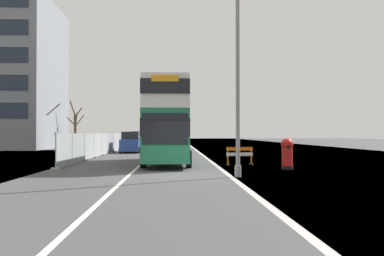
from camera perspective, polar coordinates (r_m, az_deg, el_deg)
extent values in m
cube|color=#424244|center=(18.96, -1.94, -6.61)|extent=(140.00, 280.00, 0.10)
cube|color=#B2AFA8|center=(19.12, 5.00, -6.42)|extent=(0.24, 196.00, 0.01)
cube|color=silver|center=(19.07, -8.62, -6.43)|extent=(0.16, 168.00, 0.01)
cube|color=#1E6B47|center=(26.24, -3.37, -1.01)|extent=(2.55, 10.81, 2.83)
cube|color=silver|center=(26.28, -3.36, 2.51)|extent=(2.55, 10.81, 0.40)
cube|color=silver|center=(26.35, -3.36, 4.44)|extent=(2.52, 10.70, 1.37)
cube|color=black|center=(26.24, -3.37, -0.08)|extent=(2.58, 10.92, 0.91)
cube|color=black|center=(26.35, -3.36, 4.44)|extent=(2.56, 10.87, 0.75)
cube|color=black|center=(20.82, -3.70, -0.11)|extent=(2.29, 0.07, 1.56)
cube|color=orange|center=(21.00, -3.70, 6.80)|extent=(1.37, 0.07, 0.32)
cube|color=#1E6B47|center=(26.27, -3.37, -3.71)|extent=(2.58, 10.92, 0.36)
cylinder|color=black|center=(23.00, -6.67, -4.20)|extent=(0.31, 1.00, 1.00)
cylinder|color=black|center=(22.94, -0.44, -4.22)|extent=(0.31, 1.00, 1.00)
cylinder|color=black|center=(29.29, -5.67, -3.46)|extent=(0.31, 1.00, 1.00)
cylinder|color=black|center=(29.24, -0.79, -3.47)|extent=(0.31, 1.00, 1.00)
cylinder|color=gray|center=(18.41, 6.27, 7.97)|extent=(0.18, 0.18, 9.35)
cylinder|color=gray|center=(18.27, 6.29, -5.88)|extent=(0.29, 0.29, 0.50)
cylinder|color=black|center=(22.51, 12.87, -5.31)|extent=(0.62, 0.62, 0.18)
cylinder|color=red|center=(22.46, 12.86, -3.63)|extent=(0.57, 0.57, 1.14)
sphere|color=red|center=(22.44, 12.86, -2.18)|extent=(0.64, 0.64, 0.64)
cube|color=black|center=(22.16, 13.06, -2.56)|extent=(0.22, 0.03, 0.07)
cube|color=orange|center=(25.01, 6.52, -2.85)|extent=(1.62, 0.41, 0.20)
cube|color=white|center=(25.02, 6.52, -3.58)|extent=(1.62, 0.41, 0.20)
cube|color=orange|center=(24.78, 4.92, -3.99)|extent=(0.08, 0.08, 0.97)
cube|color=black|center=(24.81, 4.92, -5.02)|extent=(0.23, 0.46, 0.08)
cube|color=orange|center=(25.30, 8.09, -3.92)|extent=(0.08, 0.08, 0.97)
cube|color=black|center=(25.33, 8.09, -4.92)|extent=(0.23, 0.46, 0.08)
cube|color=#A8AAAD|center=(24.41, -17.03, -2.87)|extent=(0.04, 3.26, 1.84)
cube|color=#A8AAAD|center=(27.71, -15.25, -2.62)|extent=(0.04, 3.26, 1.84)
cube|color=#A8AAAD|center=(31.03, -13.85, -2.42)|extent=(0.04, 3.26, 1.84)
cube|color=#A8AAAD|center=(34.37, -12.73, -2.26)|extent=(0.04, 3.26, 1.84)
cube|color=#A8AAAD|center=(37.72, -11.80, -2.13)|extent=(0.04, 3.26, 1.84)
cube|color=#A8AAAD|center=(41.07, -11.03, -2.02)|extent=(0.04, 3.26, 1.84)
cube|color=#A8AAAD|center=(44.44, -10.37, -1.92)|extent=(0.04, 3.26, 1.84)
cube|color=#A8AAAD|center=(47.81, -9.80, -1.84)|extent=(0.04, 3.26, 1.84)
cylinder|color=#939699|center=(22.77, -18.11, -3.02)|extent=(0.06, 0.06, 1.94)
cube|color=gray|center=(22.82, -18.12, -5.30)|extent=(0.44, 0.20, 0.12)
cylinder|color=#939699|center=(26.05, -16.08, -2.73)|extent=(0.06, 0.06, 1.94)
cube|color=gray|center=(26.10, -16.09, -4.73)|extent=(0.44, 0.20, 0.12)
cylinder|color=#939699|center=(29.37, -14.51, -2.51)|extent=(0.06, 0.06, 1.94)
cube|color=gray|center=(29.41, -14.52, -4.29)|extent=(0.44, 0.20, 0.12)
cylinder|color=#939699|center=(32.70, -13.26, -2.34)|extent=(0.06, 0.06, 1.94)
cube|color=gray|center=(32.74, -13.27, -3.93)|extent=(0.44, 0.20, 0.12)
cylinder|color=#939699|center=(36.04, -12.24, -2.19)|extent=(0.06, 0.06, 1.94)
cube|color=gray|center=(36.08, -12.25, -3.64)|extent=(0.44, 0.20, 0.12)
cylinder|color=#939699|center=(39.39, -11.40, -2.07)|extent=(0.06, 0.06, 1.94)
cube|color=gray|center=(39.43, -11.40, -3.39)|extent=(0.44, 0.20, 0.12)
cylinder|color=#939699|center=(42.75, -10.68, -1.97)|extent=(0.06, 0.06, 1.94)
cube|color=gray|center=(42.78, -10.69, -3.19)|extent=(0.44, 0.20, 0.12)
cylinder|color=#939699|center=(46.12, -10.08, -1.88)|extent=(0.06, 0.06, 1.94)
cube|color=gray|center=(46.15, -10.08, -3.01)|extent=(0.44, 0.20, 0.12)
cylinder|color=#939699|center=(49.49, -9.55, -1.80)|extent=(0.06, 0.06, 1.94)
cube|color=gray|center=(49.52, -9.55, -2.86)|extent=(0.44, 0.20, 0.12)
cube|color=navy|center=(41.46, -8.33, -2.31)|extent=(1.77, 4.29, 1.14)
cube|color=black|center=(41.44, -8.33, -1.01)|extent=(1.63, 2.36, 0.74)
cylinder|color=black|center=(42.72, -6.97, -2.88)|extent=(0.20, 0.60, 0.60)
cylinder|color=black|center=(42.89, -9.33, -2.86)|extent=(0.20, 0.60, 0.60)
cylinder|color=black|center=(40.07, -7.27, -3.02)|extent=(0.20, 0.60, 0.60)
cylinder|color=black|center=(40.26, -9.78, -3.00)|extent=(0.20, 0.60, 0.60)
cube|color=maroon|center=(49.89, -7.14, -2.01)|extent=(1.88, 4.46, 1.21)
cube|color=black|center=(49.88, -7.13, -0.89)|extent=(1.73, 2.45, 0.74)
cylinder|color=black|center=(51.21, -5.96, -2.52)|extent=(0.20, 0.60, 0.60)
cylinder|color=black|center=(51.36, -8.06, -2.52)|extent=(0.20, 0.60, 0.60)
cylinder|color=black|center=(48.46, -6.16, -2.62)|extent=(0.20, 0.60, 0.60)
cylinder|color=black|center=(48.62, -8.38, -2.62)|extent=(0.20, 0.60, 0.60)
cube|color=maroon|center=(58.88, -2.49, -1.82)|extent=(1.79, 4.03, 1.22)
cube|color=black|center=(58.87, -2.49, -0.87)|extent=(1.65, 2.22, 0.73)
cylinder|color=black|center=(60.14, -1.64, -2.26)|extent=(0.20, 0.60, 0.60)
cylinder|color=black|center=(60.15, -3.35, -2.26)|extent=(0.20, 0.60, 0.60)
cylinder|color=black|center=(57.64, -1.60, -2.33)|extent=(0.20, 0.60, 0.60)
cylinder|color=black|center=(57.65, -3.39, -2.33)|extent=(0.20, 0.60, 0.60)
cylinder|color=#4C3D2D|center=(57.29, -15.65, -0.39)|extent=(0.36, 0.36, 4.44)
cylinder|color=#4C3D2D|center=(57.34, -15.24, 2.06)|extent=(0.93, 0.32, 1.35)
cylinder|color=#4C3D2D|center=(57.66, -15.09, 0.96)|extent=(1.09, 1.09, 1.63)
cylinder|color=#4C3D2D|center=(58.01, -15.74, 0.65)|extent=(0.66, 1.46, 1.64)
cylinder|color=#4C3D2D|center=(57.33, -16.18, 0.89)|extent=(1.18, 0.36, 1.15)
cylinder|color=#4C3D2D|center=(56.89, -15.98, 2.57)|extent=(0.64, 1.30, 2.03)
cylinder|color=#4C3D2D|center=(56.62, -15.53, 1.08)|extent=(0.70, 1.44, 1.91)
cylinder|color=#4C3D2D|center=(52.84, -19.50, -0.36)|extent=(0.42, 0.42, 4.43)
cylinder|color=#4C3D2D|center=(52.73, -18.56, 2.28)|extent=(1.86, 0.29, 1.73)
cylinder|color=#4C3D2D|center=(53.32, -19.34, 2.01)|extent=(0.23, 1.05, 1.34)
cylinder|color=#4C3D2D|center=(52.88, -20.11, 1.31)|extent=(1.21, 0.49, 0.84)
cylinder|color=#4C3D2D|center=(51.93, -19.72, 2.17)|extent=(0.34, 2.09, 1.45)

